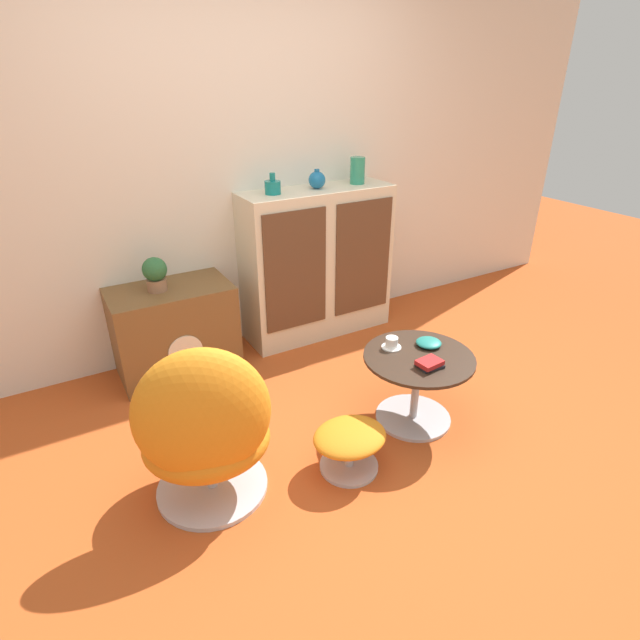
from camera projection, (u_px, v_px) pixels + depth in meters
ground_plane at (370, 462)px, 2.61m from camera, size 12.00×12.00×0.00m
wall_back at (235, 160)px, 3.30m from camera, size 6.40×0.06×2.60m
sideboard at (317, 264)px, 3.69m from camera, size 1.11×0.38×1.10m
tv_console at (175, 330)px, 3.28m from camera, size 0.76×0.46×0.60m
egg_chair at (205, 430)px, 2.22m from camera, size 0.72×0.68×0.84m
ottoman at (350, 441)px, 2.50m from camera, size 0.38×0.32×0.24m
coffee_table at (417, 380)px, 2.81m from camera, size 0.61×0.61×0.43m
vase_leftmost at (273, 187)px, 3.28m from camera, size 0.11×0.11×0.14m
vase_inner_left at (317, 180)px, 3.42m from camera, size 0.12×0.12×0.13m
vase_inner_right at (357, 170)px, 3.56m from camera, size 0.11×0.11×0.19m
potted_plant at (155, 273)px, 3.07m from camera, size 0.15×0.15×0.22m
teacup at (392, 343)px, 2.81m from camera, size 0.11×0.11×0.06m
book_stack at (430, 364)px, 2.63m from camera, size 0.14×0.11×0.04m
bowl at (429, 343)px, 2.84m from camera, size 0.14×0.14×0.04m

